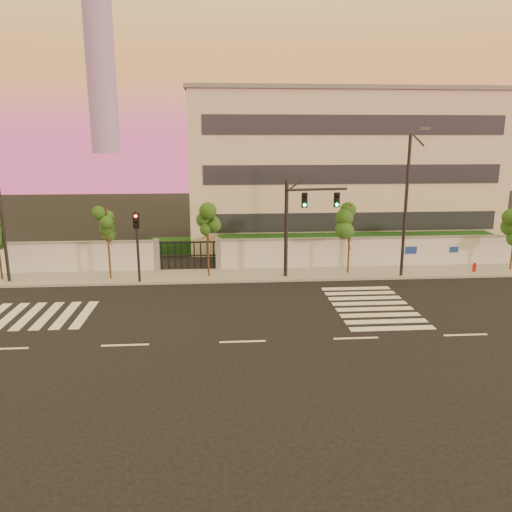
# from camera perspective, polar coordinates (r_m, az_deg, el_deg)

# --- Properties ---
(ground) EXTENTS (120.00, 120.00, 0.00)m
(ground) POSITION_cam_1_polar(r_m,az_deg,el_deg) (21.89, -1.56, -9.77)
(ground) COLOR black
(ground) RESTS_ON ground
(sidewalk) EXTENTS (60.00, 3.00, 0.15)m
(sidewalk) POSITION_cam_1_polar(r_m,az_deg,el_deg) (31.79, -2.49, -2.20)
(sidewalk) COLOR gray
(sidewalk) RESTS_ON ground
(perimeter_wall) EXTENTS (60.00, 0.36, 2.20)m
(perimeter_wall) POSITION_cam_1_polar(r_m,az_deg,el_deg) (33.00, -2.41, 0.16)
(perimeter_wall) COLOR silver
(perimeter_wall) RESTS_ON ground
(hedge_row) EXTENTS (41.00, 4.25, 1.80)m
(hedge_row) POSITION_cam_1_polar(r_m,az_deg,el_deg) (35.77, -0.86, 0.80)
(hedge_row) COLOR black
(hedge_row) RESTS_ON ground
(institutional_building) EXTENTS (24.40, 12.40, 12.25)m
(institutional_building) POSITION_cam_1_polar(r_m,az_deg,el_deg) (43.33, 9.07, 9.97)
(institutional_building) COLOR beige
(institutional_building) RESTS_ON ground
(distant_skyscraper) EXTENTS (16.00, 16.00, 118.00)m
(distant_skyscraper) POSITION_cam_1_polar(r_m,az_deg,el_deg) (311.48, -17.53, 22.66)
(distant_skyscraper) COLOR slate
(distant_skyscraper) RESTS_ON ground
(road_markings) EXTENTS (57.00, 7.62, 0.02)m
(road_markings) POSITION_cam_1_polar(r_m,az_deg,el_deg) (25.38, -5.57, -6.49)
(road_markings) COLOR silver
(road_markings) RESTS_ON ground
(street_tree_c) EXTENTS (1.47, 1.17, 4.64)m
(street_tree_c) POSITION_cam_1_polar(r_m,az_deg,el_deg) (31.39, -16.59, 3.29)
(street_tree_c) COLOR #382314
(street_tree_c) RESTS_ON ground
(street_tree_d) EXTENTS (1.45, 1.15, 4.80)m
(street_tree_d) POSITION_cam_1_polar(r_m,az_deg,el_deg) (30.72, -5.52, 3.80)
(street_tree_d) COLOR #382314
(street_tree_d) RESTS_ON ground
(street_tree_e) EXTENTS (1.46, 1.16, 4.57)m
(street_tree_e) POSITION_cam_1_polar(r_m,az_deg,el_deg) (31.94, 10.71, 3.69)
(street_tree_e) COLOR #382314
(street_tree_e) RESTS_ON ground
(traffic_signal_main) EXTENTS (3.88, 0.68, 6.16)m
(traffic_signal_main) POSITION_cam_1_polar(r_m,az_deg,el_deg) (30.68, 4.92, 4.48)
(traffic_signal_main) COLOR black
(traffic_signal_main) RESTS_ON ground
(traffic_signal_secondary) EXTENTS (0.35, 0.34, 4.48)m
(traffic_signal_secondary) POSITION_cam_1_polar(r_m,az_deg,el_deg) (30.26, -13.42, 2.03)
(traffic_signal_secondary) COLOR black
(traffic_signal_secondary) RESTS_ON ground
(streetlight_east) EXTENTS (0.55, 2.21, 9.19)m
(streetlight_east) POSITION_cam_1_polar(r_m,az_deg,el_deg) (31.69, 16.91, 6.20)
(streetlight_east) COLOR black
(streetlight_east) RESTS_ON ground
(fire_hydrant) EXTENTS (0.29, 0.28, 0.75)m
(fire_hydrant) POSITION_cam_1_polar(r_m,az_deg,el_deg) (35.29, 23.69, -1.27)
(fire_hydrant) COLOR #B0120B
(fire_hydrant) RESTS_ON ground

